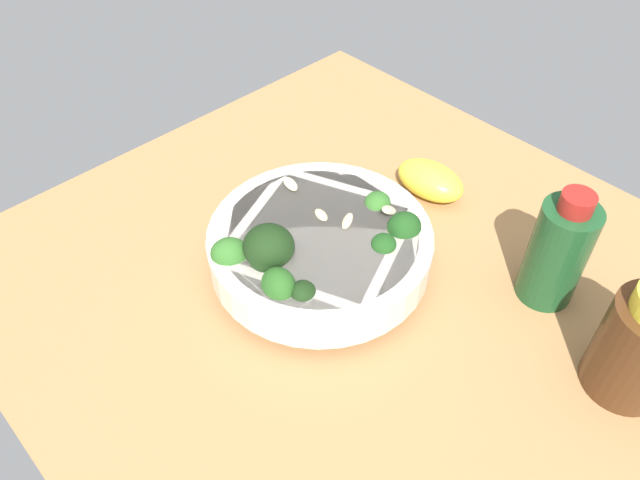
# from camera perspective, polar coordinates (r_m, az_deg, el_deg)

# --- Properties ---
(ground_plane) EXTENTS (0.65, 0.65, 0.05)m
(ground_plane) POSITION_cam_1_polar(r_m,az_deg,el_deg) (0.65, 1.95, -3.87)
(ground_plane) COLOR #996D42
(bowl_of_broccoli) EXTENTS (0.22, 0.22, 0.09)m
(bowl_of_broccoli) POSITION_cam_1_polar(r_m,az_deg,el_deg) (0.60, -0.30, -0.60)
(bowl_of_broccoli) COLOR silver
(bowl_of_broccoli) RESTS_ON ground_plane
(lemon_wedge) EXTENTS (0.06, 0.09, 0.04)m
(lemon_wedge) POSITION_cam_1_polar(r_m,az_deg,el_deg) (0.72, 10.25, 5.52)
(lemon_wedge) COLOR yellow
(lemon_wedge) RESTS_ON ground_plane
(bottle_short) EXTENTS (0.05, 0.05, 0.13)m
(bottle_short) POSITION_cam_1_polar(r_m,az_deg,el_deg) (0.61, 21.32, -1.02)
(bottle_short) COLOR #194723
(bottle_short) RESTS_ON ground_plane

